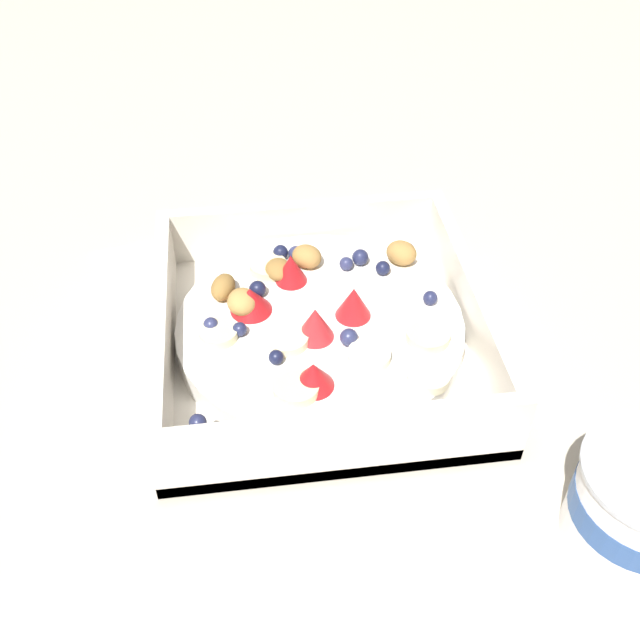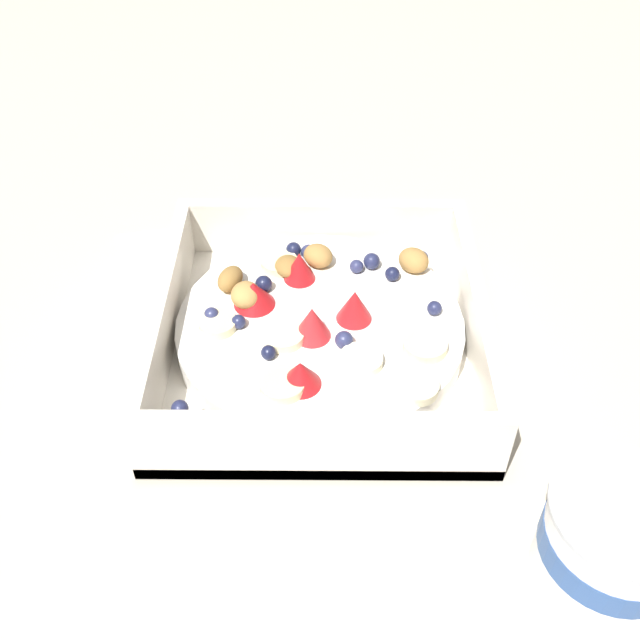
{
  "view_description": "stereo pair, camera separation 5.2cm",
  "coord_description": "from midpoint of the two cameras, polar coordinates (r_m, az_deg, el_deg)",
  "views": [
    {
      "loc": [
        0.4,
        -0.07,
        0.39
      ],
      "look_at": [
        0.02,
        -0.02,
        0.03
      ],
      "focal_mm": 41.25,
      "sensor_mm": 36.0,
      "label": 1
    },
    {
      "loc": [
        0.4,
        -0.01,
        0.39
      ],
      "look_at": [
        0.02,
        -0.02,
        0.03
      ],
      "focal_mm": 41.25,
      "sensor_mm": 36.0,
      "label": 2
    }
  ],
  "objects": [
    {
      "name": "ground_plane",
      "position": [
        0.56,
        4.4,
        -1.16
      ],
      "size": [
        2.4,
        2.4,
        0.0
      ],
      "primitive_type": "plane",
      "color": "beige"
    },
    {
      "name": "fruit_bowl",
      "position": [
        0.53,
        2.74,
        -0.93
      ],
      "size": [
        0.23,
        0.23,
        0.06
      ],
      "color": "white",
      "rests_on": "ground"
    },
    {
      "name": "spoon",
      "position": [
        0.66,
        -2.6,
        7.89
      ],
      "size": [
        0.06,
        0.17,
        0.01
      ],
      "color": "silver",
      "rests_on": "ground"
    },
    {
      "name": "yogurt_cup",
      "position": [
        0.45,
        25.12,
        -15.48
      ],
      "size": [
        0.08,
        0.08,
        0.06
      ],
      "color": "white",
      "rests_on": "ground"
    }
  ]
}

